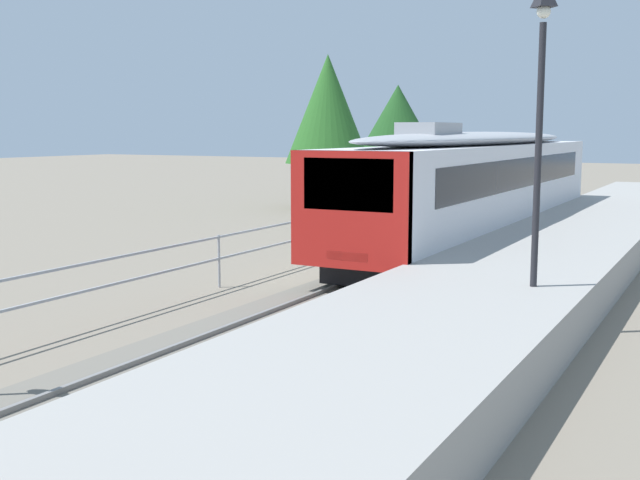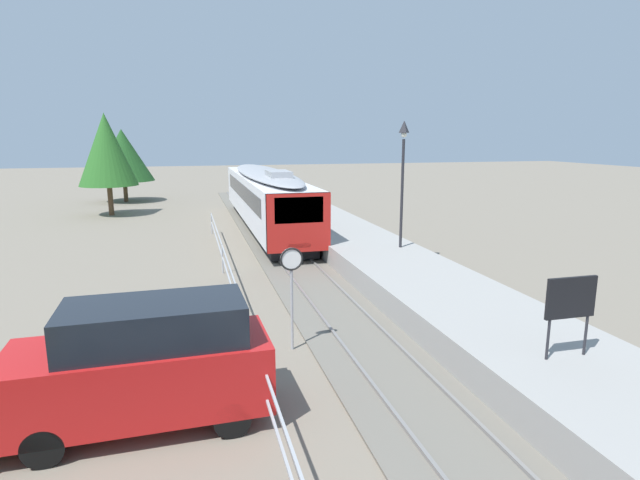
{
  "view_description": "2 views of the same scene",
  "coord_description": "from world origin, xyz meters",
  "px_view_note": "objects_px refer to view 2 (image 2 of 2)",
  "views": [
    {
      "loc": [
        7.4,
        6.1,
        3.65
      ],
      "look_at": [
        0.4,
        19.13,
        1.6
      ],
      "focal_mm": 44.09,
      "sensor_mm": 36.0,
      "label": 1
    },
    {
      "loc": [
        -4.56,
        0.13,
        5.61
      ],
      "look_at": [
        0.4,
        19.13,
        1.6
      ],
      "focal_mm": 28.57,
      "sensor_mm": 36.0,
      "label": 2
    }
  ],
  "objects_px": {
    "platform_lamp_mid_platform": "(403,160)",
    "parked_van_red": "(145,364)",
    "speed_limit_sign": "(292,273)",
    "commuter_train": "(265,194)",
    "platform_notice_board": "(571,300)"
  },
  "relations": [
    {
      "from": "platform_notice_board",
      "to": "speed_limit_sign",
      "type": "distance_m",
      "value": 6.55
    },
    {
      "from": "platform_lamp_mid_platform",
      "to": "platform_notice_board",
      "type": "height_order",
      "value": "platform_lamp_mid_platform"
    },
    {
      "from": "parked_van_red",
      "to": "speed_limit_sign",
      "type": "bearing_deg",
      "value": 39.1
    },
    {
      "from": "platform_lamp_mid_platform",
      "to": "parked_van_red",
      "type": "height_order",
      "value": "platform_lamp_mid_platform"
    },
    {
      "from": "platform_notice_board",
      "to": "speed_limit_sign",
      "type": "xyz_separation_m",
      "value": [
        -5.27,
        3.89,
        -0.06
      ]
    },
    {
      "from": "platform_notice_board",
      "to": "speed_limit_sign",
      "type": "relative_size",
      "value": 0.64
    },
    {
      "from": "platform_lamp_mid_platform",
      "to": "parked_van_red",
      "type": "bearing_deg",
      "value": -133.71
    },
    {
      "from": "commuter_train",
      "to": "platform_notice_board",
      "type": "height_order",
      "value": "commuter_train"
    },
    {
      "from": "platform_lamp_mid_platform",
      "to": "parked_van_red",
      "type": "xyz_separation_m",
      "value": [
        -9.76,
        -10.21,
        -3.33
      ]
    },
    {
      "from": "parked_van_red",
      "to": "platform_notice_board",
      "type": "bearing_deg",
      "value": -6.97
    },
    {
      "from": "commuter_train",
      "to": "parked_van_red",
      "type": "relative_size",
      "value": 3.96
    },
    {
      "from": "speed_limit_sign",
      "to": "commuter_train",
      "type": "bearing_deg",
      "value": 83.56
    },
    {
      "from": "commuter_train",
      "to": "parked_van_red",
      "type": "height_order",
      "value": "commuter_train"
    },
    {
      "from": "platform_notice_board",
      "to": "parked_van_red",
      "type": "bearing_deg",
      "value": 173.03
    },
    {
      "from": "platform_lamp_mid_platform",
      "to": "platform_notice_board",
      "type": "xyz_separation_m",
      "value": [
        -1.02,
        -11.28,
        -2.44
      ]
    }
  ]
}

